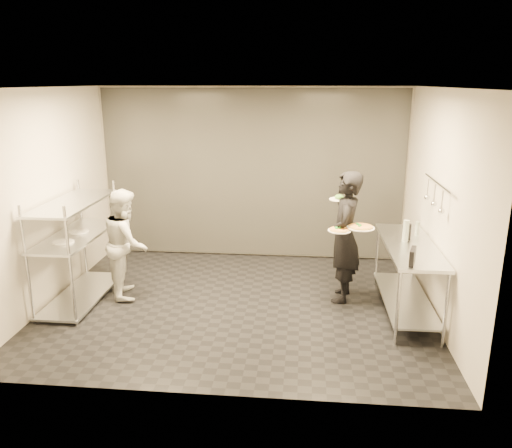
# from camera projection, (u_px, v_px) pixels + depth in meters

# --- Properties ---
(room_shell) EXTENTS (5.00, 4.00, 2.80)m
(room_shell) POSITION_uv_depth(u_px,v_px,m) (247.00, 184.00, 7.40)
(room_shell) COLOR black
(room_shell) RESTS_ON ground
(pass_rack) EXTENTS (0.60, 1.60, 1.50)m
(pass_rack) POSITION_uv_depth(u_px,v_px,m) (77.00, 245.00, 6.64)
(pass_rack) COLOR #B1B3B8
(pass_rack) RESTS_ON ground
(prep_counter) EXTENTS (0.60, 1.80, 0.92)m
(prep_counter) POSITION_uv_depth(u_px,v_px,m) (408.00, 266.00, 6.29)
(prep_counter) COLOR #B1B3B8
(prep_counter) RESTS_ON ground
(utensil_rail) EXTENTS (0.07, 1.20, 0.31)m
(utensil_rail) POSITION_uv_depth(u_px,v_px,m) (435.00, 195.00, 6.01)
(utensil_rail) COLOR #B1B3B8
(utensil_rail) RESTS_ON room_shell
(waiter) EXTENTS (0.51, 0.70, 1.76)m
(waiter) POSITION_uv_depth(u_px,v_px,m) (344.00, 237.00, 6.61)
(waiter) COLOR black
(waiter) RESTS_ON ground
(chef) EXTENTS (0.75, 0.86, 1.49)m
(chef) POSITION_uv_depth(u_px,v_px,m) (126.00, 243.00, 6.80)
(chef) COLOR silver
(chef) RESTS_ON ground
(pizza_plate_near) EXTENTS (0.29, 0.29, 0.05)m
(pizza_plate_near) POSITION_uv_depth(u_px,v_px,m) (339.00, 230.00, 6.33)
(pizza_plate_near) COLOR silver
(pizza_plate_near) RESTS_ON waiter
(pizza_plate_far) EXTENTS (0.35, 0.35, 0.05)m
(pizza_plate_far) POSITION_uv_depth(u_px,v_px,m) (361.00, 227.00, 6.36)
(pizza_plate_far) COLOR silver
(pizza_plate_far) RESTS_ON waiter
(salad_plate) EXTENTS (0.27, 0.27, 0.07)m
(salad_plate) POSITION_uv_depth(u_px,v_px,m) (339.00, 198.00, 6.73)
(salad_plate) COLOR silver
(salad_plate) RESTS_ON waiter
(pos_monitor) EXTENTS (0.12, 0.25, 0.18)m
(pos_monitor) POSITION_uv_depth(u_px,v_px,m) (413.00, 256.00, 5.50)
(pos_monitor) COLOR black
(pos_monitor) RESTS_ON prep_counter
(bottle_green) EXTENTS (0.08, 0.08, 0.27)m
(bottle_green) POSITION_uv_depth(u_px,v_px,m) (406.00, 231.00, 6.29)
(bottle_green) COLOR gray
(bottle_green) RESTS_ON prep_counter
(bottle_clear) EXTENTS (0.05, 0.05, 0.18)m
(bottle_clear) POSITION_uv_depth(u_px,v_px,m) (417.00, 228.00, 6.54)
(bottle_clear) COLOR gray
(bottle_clear) RESTS_ON prep_counter
(bottle_dark) EXTENTS (0.06, 0.06, 0.21)m
(bottle_dark) POSITION_uv_depth(u_px,v_px,m) (409.00, 232.00, 6.34)
(bottle_dark) COLOR black
(bottle_dark) RESTS_ON prep_counter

